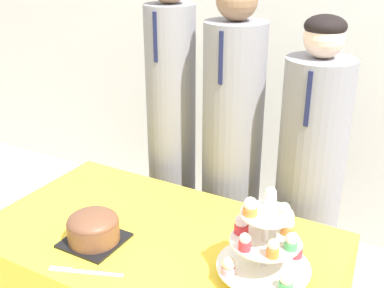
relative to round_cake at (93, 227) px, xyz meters
name	(u,v)px	position (x,y,z in m)	size (l,w,h in m)	color
wall_back	(294,13)	(0.18, 1.60, 0.59)	(9.00, 0.06, 2.70)	silver
round_cake	(93,227)	(0.00, 0.00, 0.00)	(0.21, 0.21, 0.12)	black
cake_knife	(74,271)	(0.05, -0.17, -0.06)	(0.25, 0.11, 0.01)	silver
cupcake_stand	(265,241)	(0.62, 0.12, 0.08)	(0.31, 0.31, 0.31)	silver
student_0	(172,138)	(-0.13, 0.76, 0.05)	(0.24, 0.25, 1.66)	gray
student_1	(231,160)	(0.20, 0.76, 0.00)	(0.28, 0.28, 1.60)	gray
student_2	(308,193)	(0.58, 0.76, -0.07)	(0.29, 0.29, 1.47)	gray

